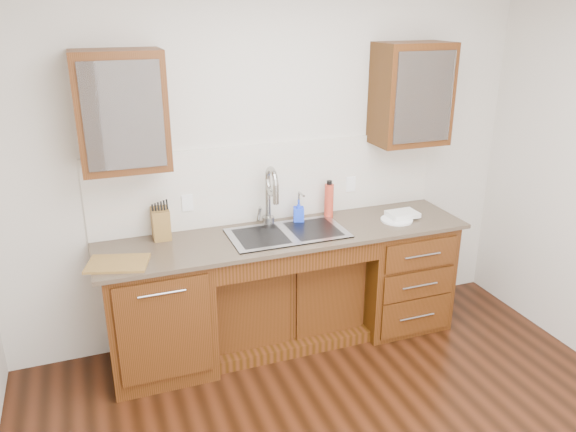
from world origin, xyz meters
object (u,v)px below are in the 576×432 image
object	(u,v)px
knife_block	(161,223)
water_bottle	(329,201)
plate	(397,220)
soap_bottle	(299,211)
cutting_board	(118,263)

from	to	relation	value
knife_block	water_bottle	bearing A→B (deg)	-0.82
water_bottle	knife_block	xyz separation A→B (m)	(-1.28, 0.04, -0.02)
plate	soap_bottle	bearing A→B (deg)	161.72
soap_bottle	plate	world-z (taller)	soap_bottle
water_bottle	knife_block	distance (m)	1.28
water_bottle	plate	distance (m)	0.54
knife_block	cutting_board	bearing A→B (deg)	-131.12
plate	water_bottle	bearing A→B (deg)	150.22
water_bottle	soap_bottle	bearing A→B (deg)	-174.70
knife_block	cutting_board	distance (m)	0.50
knife_block	cutting_board	size ratio (longest dim) A/B	0.58
soap_bottle	knife_block	size ratio (longest dim) A/B	0.79
plate	cutting_board	xyz separation A→B (m)	(-2.06, -0.07, 0.00)
soap_bottle	knife_block	world-z (taller)	knife_block
plate	knife_block	world-z (taller)	knife_block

